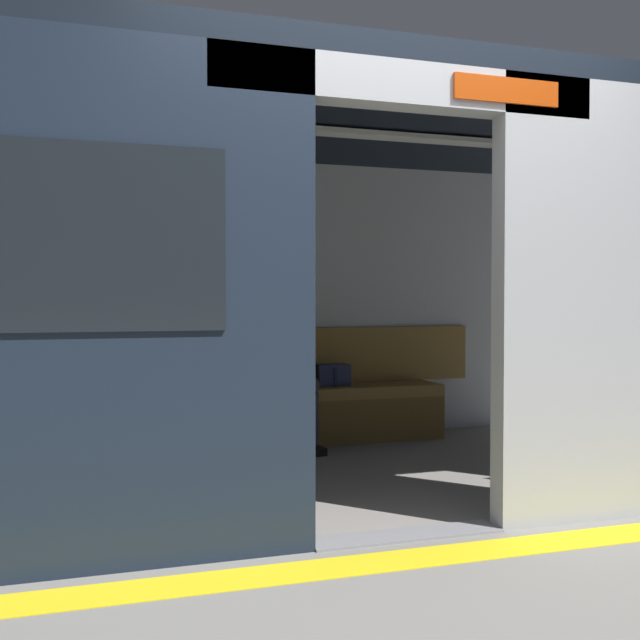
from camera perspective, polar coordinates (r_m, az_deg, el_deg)
The scene contains 8 objects.
ground_plane at distance 3.82m, azimuth 6.34°, elevation -15.55°, with size 60.00×60.00×0.00m, color gray.
platform_edge_strip at distance 3.56m, azimuth 8.45°, elevation -16.79°, with size 8.00×0.24×0.01m, color yellow.
train_car at distance 4.82m, azimuth -0.60°, elevation 6.63°, with size 6.40×2.87×2.33m.
bench_seat at distance 5.93m, azimuth -3.30°, elevation -6.05°, with size 2.70×0.44×0.44m.
person_seated at distance 5.85m, azimuth -2.74°, elevation -2.94°, with size 0.55×0.71×1.17m.
handbag at distance 6.08m, azimuth 0.93°, elevation -4.08°, with size 0.26×0.15×0.17m.
book at distance 5.90m, azimuth -6.20°, elevation -4.95°, with size 0.15×0.22×0.03m, color silver.
grab_pole_door at distance 3.91m, azimuth -1.86°, elevation 1.17°, with size 0.04×0.04×2.19m, color silver.
Camera 1 is at (1.53, 3.31, 1.12)m, focal length 43.45 mm.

